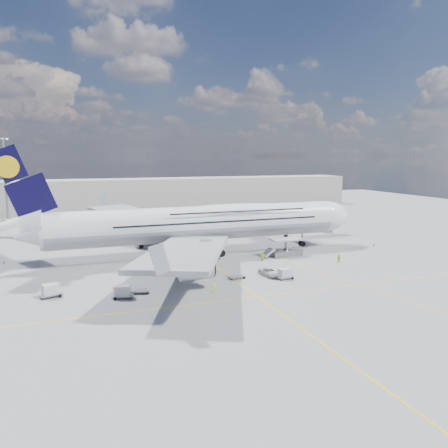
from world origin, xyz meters
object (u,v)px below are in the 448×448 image
object	(u,v)px
crew_van	(262,256)
dolly_row_b	(123,291)
airliner	(200,223)
cone_wing_right_outer	(114,288)
catering_truck_outer	(96,226)
cone_nose	(374,245)
dolly_nose_far	(285,273)
dolly_row_a	(138,291)
crew_tug	(214,289)
light_mast	(6,187)
crew_nose	(290,249)
cone_wing_right_inner	(215,272)
dolly_row_c	(141,269)
cone_wing_left_inner	(120,244)
crew_wing	(151,267)
dolly_nose_near	(237,277)
jet_bridge	(297,211)
cone_wing_left_outer	(128,240)
catering_truck_inner	(148,240)
dolly_back	(51,290)
service_van	(270,272)
cargo_loader	(285,250)
crew_loader	(339,259)
baggage_tug	(160,269)

from	to	relation	value
crew_van	dolly_row_b	bearing A→B (deg)	101.20
airliner	cone_wing_right_outer	size ratio (longest dim) A/B	152.88
catering_truck_outer	cone_nose	xyz separation A→B (m)	(59.69, -42.52, -1.49)
dolly_nose_far	catering_truck_outer	world-z (taller)	catering_truck_outer
dolly_row_a	crew_tug	xyz separation A→B (m)	(10.80, -4.53, 0.49)
light_mast	crew_van	distance (m)	68.36
catering_truck_outer	crew_nose	xyz separation A→B (m)	(37.96, -41.93, -0.91)
cone_wing_right_inner	cone_wing_right_outer	world-z (taller)	cone_wing_right_inner
dolly_nose_far	cone_wing_right_outer	bearing A→B (deg)	162.83
airliner	dolly_row_c	xyz separation A→B (m)	(-14.48, -11.14, -5.95)
cone_nose	cone_wing_left_inner	bearing A→B (deg)	159.28
crew_wing	cone_wing_right_inner	bearing A→B (deg)	-127.61
airliner	dolly_nose_near	bearing A→B (deg)	-88.59
jet_bridge	cone_nose	size ratio (longest dim) A/B	33.30
cone_wing_left_outer	crew_wing	bearing A→B (deg)	-90.16
cone_wing_left_inner	cone_wing_left_outer	bearing A→B (deg)	59.87
crew_nose	cone_wing_right_outer	distance (m)	41.51
light_mast	crew_nose	size ratio (longest dim) A/B	15.07
dolly_nose_near	catering_truck_inner	world-z (taller)	catering_truck_inner
airliner	dolly_row_c	distance (m)	19.21
dolly_row_c	dolly_back	xyz separation A→B (m)	(-14.74, -8.37, 0.15)
catering_truck_outer	cone_wing_left_outer	bearing A→B (deg)	-69.60
dolly_row_c	catering_truck_outer	world-z (taller)	catering_truck_outer
service_van	dolly_back	bearing A→B (deg)	174.09
cone_nose	cone_wing_right_outer	bearing A→B (deg)	-167.69
cargo_loader	dolly_row_b	size ratio (longest dim) A/B	2.55
light_mast	cone_wing_left_outer	world-z (taller)	light_mast
crew_loader	crew_van	size ratio (longest dim) A/B	1.06
dolly_row_b	service_van	bearing A→B (deg)	23.70
jet_bridge	cone_wing_right_outer	xyz separation A→B (m)	(-49.57, -29.61, -6.60)
dolly_row_c	crew_nose	distance (m)	34.17
cone_nose	crew_van	bearing A→B (deg)	-172.39
dolly_back	crew_tug	distance (m)	24.32
dolly_back	cone_wing_left_inner	bearing A→B (deg)	50.05
dolly_nose_far	cone_wing_left_inner	size ratio (longest dim) A/B	5.52
catering_truck_inner	cone_nose	distance (m)	52.66
dolly_row_c	cone_wing_left_inner	distance (m)	26.87
dolly_nose_near	cone_wing_left_inner	size ratio (longest dim) A/B	5.45
baggage_tug	crew_wing	xyz separation A→B (m)	(-1.33, 1.74, 0.12)
light_mast	cone_wing_left_inner	xyz separation A→B (m)	(25.27, -19.28, -12.94)
cone_wing_left_outer	dolly_nose_near	bearing A→B (deg)	-72.27
dolly_nose_near	dolly_back	bearing A→B (deg)	169.97
catering_truck_inner	crew_nose	world-z (taller)	catering_truck_inner
cargo_loader	cone_wing_right_outer	bearing A→B (deg)	-162.45
dolly_nose_near	service_van	distance (m)	6.13
crew_tug	cone_wing_right_outer	world-z (taller)	crew_tug
catering_truck_inner	service_van	bearing A→B (deg)	-71.12
cone_wing_left_outer	catering_truck_inner	bearing A→B (deg)	-68.35
light_mast	crew_wing	distance (m)	54.14
dolly_row_c	dolly_nose_far	size ratio (longest dim) A/B	0.98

